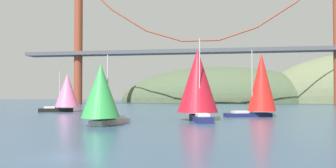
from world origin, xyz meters
TOP-DOWN VIEW (x-y plane):
  - ground_plane at (0.00, 0.00)m, footprint 360.00×360.00m
  - headland_center at (5.00, 135.00)m, footprint 86.12×44.00m
  - suspension_bridge at (0.00, 95.00)m, footprint 118.73×6.00m
  - sailboat_green_sail at (-5.28, 20.55)m, footprint 5.54×8.31m
  - sailboat_crimson_sail at (5.21, 31.10)m, footprint 7.08×10.07m
  - sailboat_pink_spinnaker at (-23.64, 49.42)m, footprint 8.61×6.19m
  - sailboat_red_spinnaker at (14.69, 40.99)m, footprint 9.25×6.48m

SIDE VIEW (x-z plane):
  - ground_plane at x=0.00m, z-range 0.00..0.00m
  - headland_center at x=5.00m, z-range -14.86..14.86m
  - sailboat_green_sail at x=-5.28m, z-range -0.37..8.17m
  - sailboat_pink_spinnaker at x=-23.64m, z-range 0.01..8.32m
  - sailboat_crimson_sail at x=5.21m, z-range -0.33..11.11m
  - sailboat_red_spinnaker at x=14.69m, z-range -0.05..10.89m
  - suspension_bridge at x=0.00m, z-range -2.37..40.71m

